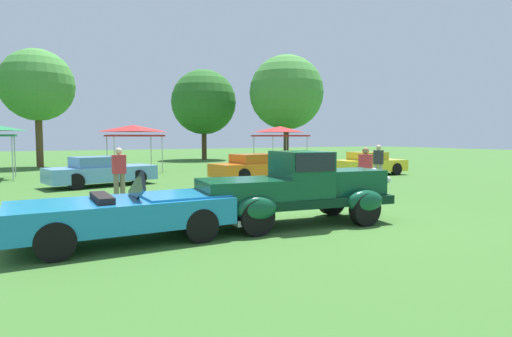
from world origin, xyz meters
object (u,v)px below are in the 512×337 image
object	(u,v)px
show_car_orange	(257,167)
show_car_yellow	(369,164)
spectator_near_truck	(365,171)
show_car_skyblue	(101,171)
neighbor_convertible	(130,212)
canopy_tent_right_field	(280,131)
spectator_by_row	(119,172)
feature_pickup_truck	(297,187)
spectator_far_side	(378,163)
canopy_tent_center_field	(133,130)

from	to	relation	value
show_car_orange	show_car_yellow	xyz separation A→B (m)	(6.51, -0.56, -0.00)
spectator_near_truck	show_car_skyblue	bearing A→B (deg)	132.37
neighbor_convertible	spectator_near_truck	bearing A→B (deg)	15.33
show_car_orange	canopy_tent_right_field	world-z (taller)	canopy_tent_right_field
show_car_skyblue	spectator_by_row	size ratio (longest dim) A/B	2.70
spectator_by_row	canopy_tent_right_field	distance (m)	14.90
feature_pickup_truck	canopy_tent_right_field	bearing A→B (deg)	60.40
show_car_orange	spectator_far_side	xyz separation A→B (m)	(3.71, -4.13, 0.31)
feature_pickup_truck	neighbor_convertible	distance (m)	3.78
feature_pickup_truck	canopy_tent_center_field	bearing A→B (deg)	91.23
spectator_by_row	spectator_near_truck	bearing A→B (deg)	-24.88
neighbor_convertible	spectator_near_truck	xyz separation A→B (m)	(7.97, 2.18, 0.34)
feature_pickup_truck	neighbor_convertible	world-z (taller)	feature_pickup_truck
spectator_by_row	show_car_orange	bearing A→B (deg)	28.46
spectator_near_truck	spectator_by_row	xyz separation A→B (m)	(-7.23, 3.35, 0.00)
spectator_by_row	spectator_far_side	xyz separation A→B (m)	(10.70, -0.34, 0.00)
feature_pickup_truck	spectator_far_side	distance (m)	9.37
show_car_yellow	neighbor_convertible	bearing A→B (deg)	-148.38
feature_pickup_truck	canopy_tent_center_field	world-z (taller)	canopy_tent_center_field
neighbor_convertible	spectator_far_side	size ratio (longest dim) A/B	2.50
neighbor_convertible	spectator_far_side	xyz separation A→B (m)	(11.44, 5.20, 0.34)
neighbor_convertible	spectator_near_truck	distance (m)	8.27
spectator_near_truck	spectator_by_row	distance (m)	7.97
spectator_by_row	canopy_tent_center_field	size ratio (longest dim) A/B	0.59
show_car_orange	spectator_by_row	bearing A→B (deg)	-151.54
spectator_near_truck	spectator_far_side	xyz separation A→B (m)	(3.47, 3.02, 0.00)
spectator_near_truck	canopy_tent_right_field	size ratio (longest dim) A/B	0.61
show_car_orange	feature_pickup_truck	bearing A→B (deg)	-112.68
show_car_yellow	canopy_tent_right_field	size ratio (longest dim) A/B	1.43
show_car_orange	show_car_yellow	distance (m)	6.53
show_car_orange	spectator_near_truck	bearing A→B (deg)	-88.13
spectator_far_side	neighbor_convertible	bearing A→B (deg)	-155.56
feature_pickup_truck	spectator_far_side	xyz separation A→B (m)	(7.68, 5.37, 0.05)
neighbor_convertible	show_car_orange	xyz separation A→B (m)	(7.73, 9.33, 0.02)
neighbor_convertible	spectator_far_side	bearing A→B (deg)	24.44
spectator_near_truck	show_car_orange	bearing A→B (deg)	91.87
canopy_tent_right_field	spectator_far_side	bearing A→B (deg)	-95.03
spectator_by_row	show_car_yellow	bearing A→B (deg)	13.46
show_car_skyblue	canopy_tent_center_field	world-z (taller)	canopy_tent_center_field
show_car_yellow	spectator_by_row	xyz separation A→B (m)	(-13.50, -3.23, 0.32)
spectator_near_truck	spectator_far_side	world-z (taller)	same
neighbor_convertible	show_car_orange	world-z (taller)	neighbor_convertible
show_car_yellow	canopy_tent_center_field	size ratio (longest dim) A/B	1.37
show_car_skyblue	show_car_orange	xyz separation A→B (m)	(6.96, -0.75, 0.00)
feature_pickup_truck	show_car_yellow	bearing A→B (deg)	40.48
spectator_near_truck	spectator_far_side	bearing A→B (deg)	40.96
spectator_by_row	neighbor_convertible	bearing A→B (deg)	-97.63
show_car_yellow	spectator_far_side	bearing A→B (deg)	-128.11
show_car_orange	canopy_tent_right_field	size ratio (longest dim) A/B	1.71
show_car_yellow	spectator_by_row	distance (m)	13.88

